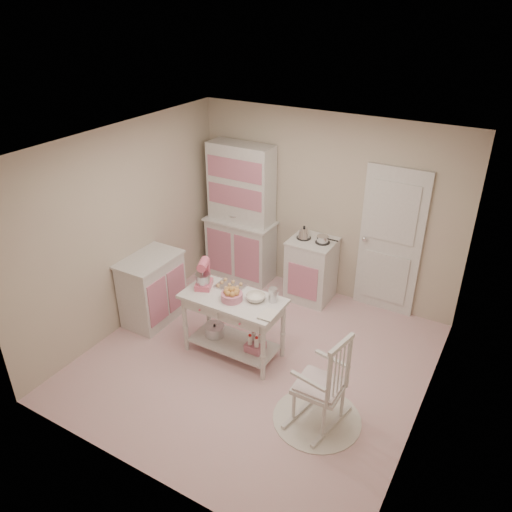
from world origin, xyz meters
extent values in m
plane|color=pink|center=(0.00, 0.00, 0.00)|extent=(3.80, 3.80, 0.00)
cube|color=white|center=(0.00, 0.00, 2.60)|extent=(3.80, 3.80, 0.04)
cube|color=beige|center=(0.00, 1.90, 1.30)|extent=(3.80, 0.04, 2.60)
cube|color=beige|center=(0.00, -1.90, 1.30)|extent=(3.80, 0.04, 2.60)
cube|color=beige|center=(-1.90, 0.00, 1.30)|extent=(0.04, 3.80, 2.60)
cube|color=beige|center=(1.90, 0.00, 1.30)|extent=(0.04, 3.80, 2.60)
cube|color=silver|center=(0.95, 1.87, 1.02)|extent=(0.82, 0.05, 2.04)
cube|color=silver|center=(-1.24, 1.66, 1.04)|extent=(1.06, 0.50, 2.08)
cube|color=silver|center=(-0.04, 1.61, 0.46)|extent=(0.62, 0.57, 0.92)
cube|color=silver|center=(-1.63, 0.07, 0.46)|extent=(0.54, 0.84, 0.92)
cylinder|color=white|center=(1.01, -0.50, 0.01)|extent=(0.92, 0.92, 0.01)
cube|color=silver|center=(1.01, -0.50, 0.55)|extent=(0.61, 0.80, 1.10)
cube|color=silver|center=(-0.31, -0.01, 0.40)|extent=(1.20, 0.60, 0.80)
cube|color=#DA5C77|center=(-0.73, 0.01, 0.97)|extent=(0.29, 0.33, 0.34)
cube|color=silver|center=(-0.46, 0.17, 0.81)|extent=(0.34, 0.24, 0.02)
cylinder|color=#C8738C|center=(-0.29, -0.06, 0.85)|extent=(0.25, 0.25, 0.09)
imported|color=silver|center=(-0.05, 0.07, 0.84)|extent=(0.23, 0.23, 0.07)
cylinder|color=silver|center=(0.13, 0.15, 0.89)|extent=(0.10, 0.10, 0.17)
imported|color=silver|center=(0.14, -0.13, 0.81)|extent=(0.17, 0.23, 0.02)
camera|label=1|loc=(2.36, -4.08, 3.92)|focal=35.00mm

